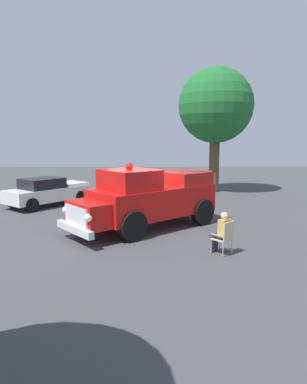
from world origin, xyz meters
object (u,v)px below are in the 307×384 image
at_px(spectator_seated, 222,231).
at_px(oak_tree_left, 216,106).
at_px(traffic_cone, 71,210).
at_px(lawn_chair_near_truck, 225,235).
at_px(vintage_fire_truck, 149,198).
at_px(classic_hot_rod, 48,191).
at_px(lawn_chair_spare, 197,202).

relative_size(spectator_seated, oak_tree_left, 0.16).
xyz_separation_m(spectator_seated, traffic_cone, (5.10, 5.64, -0.39)).
height_order(lawn_chair_near_truck, spectator_seated, spectator_seated).
bearing_deg(lawn_chair_near_truck, spectator_seated, 41.42).
bearing_deg(traffic_cone, spectator_seated, -132.08).
bearing_deg(lawn_chair_near_truck, oak_tree_left, -9.55).
xyz_separation_m(vintage_fire_truck, spectator_seated, (-3.06, -2.16, -0.50)).
bearing_deg(classic_hot_rod, oak_tree_left, -63.88).
bearing_deg(spectator_seated, traffic_cone, 47.92).
height_order(vintage_fire_truck, classic_hot_rod, vintage_fire_truck).
distance_m(vintage_fire_truck, traffic_cone, 4.13).
bearing_deg(lawn_chair_spare, oak_tree_left, -16.98).
xyz_separation_m(spectator_seated, oak_tree_left, (12.44, -2.20, 4.82)).
bearing_deg(spectator_seated, classic_hot_rod, 43.65).
bearing_deg(classic_hot_rod, traffic_cone, -146.65).
distance_m(vintage_fire_truck, lawn_chair_near_truck, 3.92).
relative_size(lawn_chair_spare, oak_tree_left, 0.13).
bearing_deg(lawn_chair_spare, spectator_seated, 179.73).
height_order(lawn_chair_spare, spectator_seated, spectator_seated).
bearing_deg(spectator_seated, oak_tree_left, -10.01).
relative_size(classic_hot_rod, spectator_seated, 3.51).
bearing_deg(traffic_cone, lawn_chair_near_truck, -132.19).
height_order(lawn_chair_spare, oak_tree_left, oak_tree_left).
bearing_deg(lawn_chair_spare, vintage_fire_truck, 136.13).
distance_m(vintage_fire_truck, spectator_seated, 3.78).
distance_m(lawn_chair_near_truck, lawn_chair_spare, 5.43).
xyz_separation_m(vintage_fire_truck, oak_tree_left, (9.38, -4.36, 4.33)).
xyz_separation_m(vintage_fire_truck, lawn_chair_spare, (2.27, -2.19, -0.61)).
bearing_deg(lawn_chair_near_truck, classic_hot_rod, 43.62).
relative_size(vintage_fire_truck, lawn_chair_near_truck, 5.87).
bearing_deg(oak_tree_left, spectator_seated, 169.99).
relative_size(vintage_fire_truck, lawn_chair_spare, 5.87).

